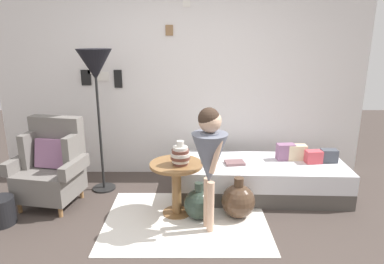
# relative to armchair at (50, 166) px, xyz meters

# --- Properties ---
(ground_plane) EXTENTS (12.00, 12.00, 0.00)m
(ground_plane) POSITION_rel_armchair_xyz_m (1.43, -1.01, -0.44)
(ground_plane) COLOR #423833
(gallery_wall) EXTENTS (4.80, 0.12, 2.60)m
(gallery_wall) POSITION_rel_armchair_xyz_m (1.43, 0.94, 0.86)
(gallery_wall) COLOR silver
(gallery_wall) RESTS_ON ground
(rug) EXTENTS (1.65, 1.24, 0.01)m
(rug) POSITION_rel_armchair_xyz_m (1.50, -0.42, -0.43)
(rug) COLOR silver
(rug) RESTS_ON ground
(armchair) EXTENTS (0.83, 0.69, 0.97)m
(armchair) POSITION_rel_armchair_xyz_m (0.00, 0.00, 0.00)
(armchair) COLOR #9E7042
(armchair) RESTS_ON ground
(daybed) EXTENTS (1.93, 0.88, 0.40)m
(daybed) POSITION_rel_armchair_xyz_m (2.40, 0.21, -0.24)
(daybed) COLOR #4C4742
(daybed) RESTS_ON ground
(pillow_head) EXTENTS (0.19, 0.12, 0.15)m
(pillow_head) POSITION_rel_armchair_xyz_m (3.18, 0.24, 0.04)
(pillow_head) COLOR #474C56
(pillow_head) RESTS_ON daybed
(pillow_mid) EXTENTS (0.20, 0.14, 0.15)m
(pillow_mid) POSITION_rel_armchair_xyz_m (2.99, 0.21, 0.03)
(pillow_mid) COLOR #D64C56
(pillow_mid) RESTS_ON daybed
(pillow_back) EXTENTS (0.22, 0.12, 0.18)m
(pillow_back) POSITION_rel_armchair_xyz_m (2.82, 0.32, 0.05)
(pillow_back) COLOR beige
(pillow_back) RESTS_ON daybed
(pillow_extra) EXTENTS (0.22, 0.14, 0.19)m
(pillow_extra) POSITION_rel_armchair_xyz_m (2.69, 0.32, 0.06)
(pillow_extra) COLOR gray
(pillow_extra) RESTS_ON daybed
(side_table) EXTENTS (0.55, 0.55, 0.58)m
(side_table) POSITION_rel_armchair_xyz_m (1.40, -0.27, -0.03)
(side_table) COLOR olive
(side_table) RESTS_ON ground
(vase_striped) EXTENTS (0.20, 0.20, 0.25)m
(vase_striped) POSITION_rel_armchair_xyz_m (1.45, -0.31, 0.24)
(vase_striped) COLOR brown
(vase_striped) RESTS_ON side_table
(floor_lamp) EXTENTS (0.40, 0.40, 1.70)m
(floor_lamp) POSITION_rel_armchair_xyz_m (0.47, 0.35, 1.03)
(floor_lamp) COLOR black
(floor_lamp) RESTS_ON ground
(person_child) EXTENTS (0.34, 0.34, 1.22)m
(person_child) POSITION_rel_armchair_xyz_m (1.72, -0.57, 0.35)
(person_child) COLOR #D8AD8E
(person_child) RESTS_ON ground
(book_on_daybed) EXTENTS (0.24, 0.19, 0.03)m
(book_on_daybed) POSITION_rel_armchair_xyz_m (2.06, 0.17, -0.02)
(book_on_daybed) COLOR #7D595D
(book_on_daybed) RESTS_ON daybed
(demijohn_near) EXTENTS (0.31, 0.31, 0.40)m
(demijohn_near) POSITION_rel_armchair_xyz_m (1.63, -0.36, -0.28)
(demijohn_near) COLOR #2D3D33
(demijohn_near) RESTS_ON ground
(demijohn_far) EXTENTS (0.35, 0.35, 0.44)m
(demijohn_far) POSITION_rel_armchair_xyz_m (2.05, -0.33, -0.26)
(demijohn_far) COLOR #473323
(demijohn_far) RESTS_ON ground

